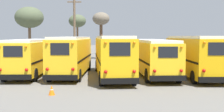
{
  "coord_description": "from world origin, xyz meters",
  "views": [
    {
      "loc": [
        -0.72,
        -23.1,
        3.3
      ],
      "look_at": [
        0.0,
        0.19,
        1.64
      ],
      "focal_mm": 45.0,
      "sensor_mm": 36.0,
      "label": 1
    }
  ],
  "objects": [
    {
      "name": "school_bus_1",
      "position": [
        -3.38,
        0.54,
        1.75
      ],
      "size": [
        2.86,
        9.87,
        3.24
      ],
      "color": "yellow",
      "rests_on": "ground"
    },
    {
      "name": "utility_pole",
      "position": [
        -4.44,
        13.39,
        4.5
      ],
      "size": [
        1.8,
        0.3,
        8.71
      ],
      "color": "brown",
      "rests_on": "ground"
    },
    {
      "name": "bare_tree_0",
      "position": [
        -4.97,
        23.25,
        5.68
      ],
      "size": [
        2.82,
        2.82,
        6.83
      ],
      "color": "brown",
      "rests_on": "ground"
    },
    {
      "name": "bare_tree_1",
      "position": [
        -11.31,
        17.63,
        5.9
      ],
      "size": [
        4.06,
        4.06,
        7.48
      ],
      "color": "brown",
      "rests_on": "ground"
    },
    {
      "name": "school_bus_2",
      "position": [
        0.0,
        -0.61,
        1.8
      ],
      "size": [
        3.01,
        10.93,
        3.32
      ],
      "color": "yellow",
      "rests_on": "ground"
    },
    {
      "name": "traffic_cone",
      "position": [
        -3.62,
        -7.51,
        0.28
      ],
      "size": [
        0.36,
        0.36,
        0.56
      ],
      "color": "orange",
      "rests_on": "ground"
    },
    {
      "name": "ground_plane",
      "position": [
        0.0,
        0.0,
        0.0
      ],
      "size": [
        160.0,
        160.0,
        0.0
      ],
      "primitive_type": "plane",
      "color": "#66635E"
    },
    {
      "name": "school_bus_0",
      "position": [
        -6.76,
        0.97,
        1.65
      ],
      "size": [
        2.54,
        10.28,
        3.02
      ],
      "color": "yellow",
      "rests_on": "ground"
    },
    {
      "name": "school_bus_4",
      "position": [
        6.76,
        -0.19,
        1.79
      ],
      "size": [
        2.82,
        10.84,
        3.31
      ],
      "color": "#EAAA0F",
      "rests_on": "ground"
    },
    {
      "name": "fence_line",
      "position": [
        0.0,
        7.47,
        0.98
      ],
      "size": [
        21.59,
        0.06,
        1.42
      ],
      "color": "#939399",
      "rests_on": "ground"
    },
    {
      "name": "school_bus_3",
      "position": [
        3.38,
        0.13,
        1.65
      ],
      "size": [
        2.65,
        10.56,
        3.0
      ],
      "color": "yellow",
      "rests_on": "ground"
    },
    {
      "name": "bare_tree_2",
      "position": [
        -1.04,
        16.8,
        5.49
      ],
      "size": [
        2.41,
        2.41,
        6.66
      ],
      "color": "brown",
      "rests_on": "ground"
    }
  ]
}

